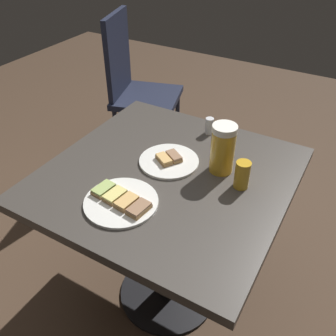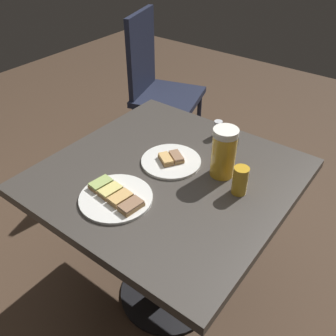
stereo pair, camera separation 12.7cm
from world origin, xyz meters
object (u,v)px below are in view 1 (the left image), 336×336
at_px(beer_mug, 223,148).
at_px(beer_glass_small, 242,175).
at_px(plate_far, 169,161).
at_px(salt_shaker, 209,126).
at_px(cafe_chair, 136,85).
at_px(plate_near, 121,201).

xyz_separation_m(beer_mug, beer_glass_small, (0.10, -0.06, -0.04)).
xyz_separation_m(plate_far, beer_glass_small, (0.28, 0.00, 0.04)).
bearing_deg(plate_far, salt_shaker, 81.13).
xyz_separation_m(plate_far, cafe_chair, (-0.67, 0.76, -0.15)).
bearing_deg(beer_mug, plate_far, -162.50).
bearing_deg(salt_shaker, beer_mug, -54.89).
relative_size(plate_far, cafe_chair, 0.22).
bearing_deg(beer_glass_small, plate_near, -137.92).
height_order(plate_far, cafe_chair, cafe_chair).
relative_size(beer_mug, beer_glass_small, 1.83).
height_order(plate_near, plate_far, same).
xyz_separation_m(plate_near, plate_far, (0.02, 0.27, -0.00)).
bearing_deg(beer_mug, salt_shaker, 125.11).
bearing_deg(beer_glass_small, cafe_chair, 141.36).
bearing_deg(plate_near, cafe_chair, 122.33).
height_order(plate_near, salt_shaker, salt_shaker).
relative_size(beer_glass_small, cafe_chair, 0.10).
relative_size(plate_near, cafe_chair, 0.24).
relative_size(plate_far, beer_glass_small, 2.22).
relative_size(plate_near, beer_glass_small, 2.41).
distance_m(plate_near, beer_mug, 0.39).
distance_m(plate_far, cafe_chair, 1.02).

